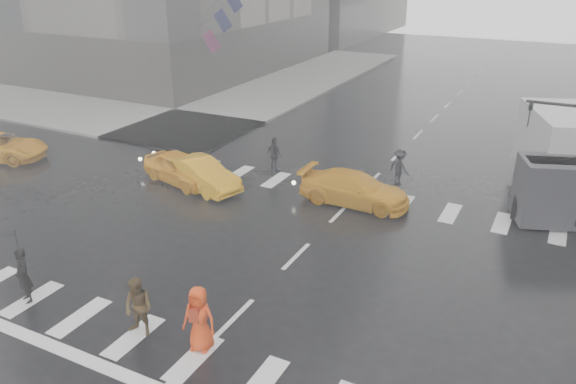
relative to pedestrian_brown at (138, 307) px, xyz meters
The scene contains 14 objects.
ground 6.16m from the pedestrian_brown, 71.81° to the left, with size 120.00×120.00×0.00m, color black.
sidewalk_nw 29.20m from the pedestrian_brown, 127.07° to the left, with size 35.00×35.00×0.15m, color slate.
road_markings 6.16m from the pedestrian_brown, 71.81° to the left, with size 18.00×48.00×0.01m, color silver, non-canonical shape.
planter_west 16.59m from the pedestrian_brown, 57.53° to the left, with size 1.10×1.10×1.80m.
flag_cluster 28.05m from the pedestrian_brown, 118.48° to the left, with size 2.87×3.06×4.69m.
pedestrian_black 4.19m from the pedestrian_brown, behind, with size 1.20×1.21×2.43m.
pedestrian_brown is the anchor object (origin of this frame).
pedestrian_orange 1.84m from the pedestrian_brown, ahead, with size 0.98×0.72×1.85m.
pedestrian_far_a 13.01m from the pedestrian_brown, 101.76° to the left, with size 1.00×0.61×1.70m, color black.
pedestrian_far_b 14.22m from the pedestrian_brown, 77.37° to the left, with size 1.07×0.59×1.65m, color black.
taxi_front 11.19m from the pedestrian_brown, 121.31° to the left, with size 1.64×4.08×1.39m, color orange.
taxi_mid 10.45m from the pedestrian_brown, 116.08° to the left, with size 1.44×4.13×1.36m, color orange.
taxi_rear 11.12m from the pedestrian_brown, 79.23° to the left, with size 1.88×4.08×1.34m, color orange.
box_truck 17.84m from the pedestrian_brown, 58.13° to the left, with size 2.55×6.80×3.61m.
Camera 1 is at (7.47, -15.30, 9.63)m, focal length 35.00 mm.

